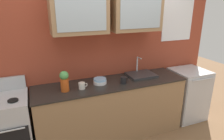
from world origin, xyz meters
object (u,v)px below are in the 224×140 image
object	(u,v)px
sink_faucet	(141,74)
vase	(64,81)
stove_range	(8,130)
cup_near_sink	(124,80)
dishwasher	(187,94)
cup_near_bowls	(82,86)
bowl_stack	(100,81)

from	to	relation	value
sink_faucet	vase	xyz separation A→B (m)	(-1.22, -0.14, 0.12)
stove_range	cup_near_sink	bearing A→B (deg)	-3.58
dishwasher	cup_near_bowls	bearing A→B (deg)	-178.28
vase	cup_near_sink	size ratio (longest dim) A/B	2.20
stove_range	dishwasher	world-z (taller)	stove_range
cup_near_sink	cup_near_bowls	xyz separation A→B (m)	(-0.60, 0.04, -0.01)
bowl_stack	cup_near_bowls	xyz separation A→B (m)	(-0.29, -0.09, 0.01)
dishwasher	cup_near_sink	bearing A→B (deg)	-175.89
stove_range	bowl_stack	world-z (taller)	stove_range
cup_near_sink	cup_near_bowls	world-z (taller)	cup_near_sink
sink_faucet	vase	world-z (taller)	sink_faucet
stove_range	cup_near_sink	distance (m)	1.66
bowl_stack	vase	world-z (taller)	vase
stove_range	vase	distance (m)	0.96
stove_range	cup_near_bowls	distance (m)	1.09
cup_near_sink	dishwasher	size ratio (longest dim) A/B	0.14
sink_faucet	cup_near_sink	distance (m)	0.44
bowl_stack	vase	size ratio (longest dim) A/B	0.70
vase	dishwasher	bearing A→B (deg)	1.17
dishwasher	vase	bearing A→B (deg)	-178.83
sink_faucet	vase	bearing A→B (deg)	-173.46
sink_faucet	cup_near_sink	bearing A→B (deg)	-154.31
stove_range	bowl_stack	size ratio (longest dim) A/B	5.59
vase	bowl_stack	bearing A→B (deg)	8.12
sink_faucet	vase	distance (m)	1.24
vase	cup_near_bowls	size ratio (longest dim) A/B	2.25
bowl_stack	vase	bearing A→B (deg)	-171.88
cup_near_bowls	vase	bearing A→B (deg)	176.39
bowl_stack	cup_near_sink	world-z (taller)	cup_near_sink
stove_range	cup_near_sink	world-z (taller)	stove_range
bowl_stack	dishwasher	size ratio (longest dim) A/B	0.21
vase	sink_faucet	bearing A→B (deg)	6.54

